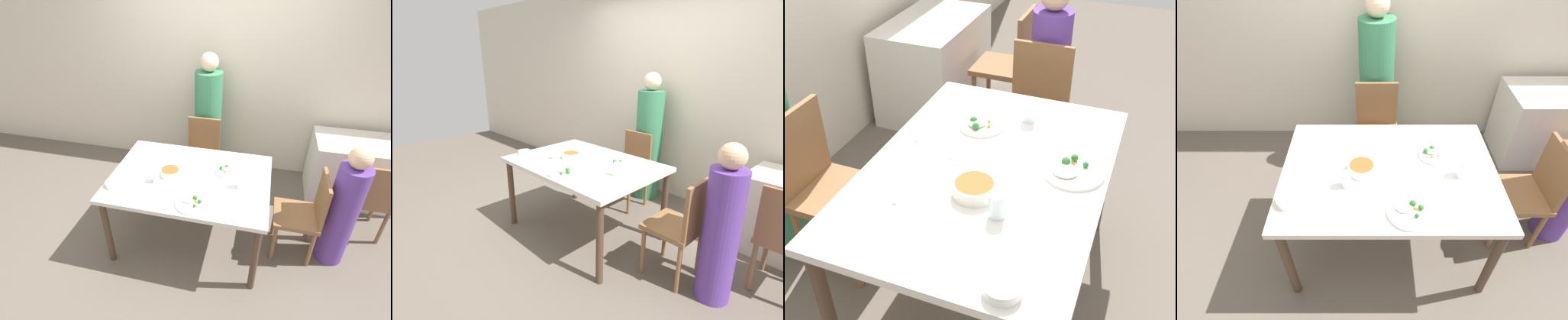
% 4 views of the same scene
% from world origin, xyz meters
% --- Properties ---
extents(ground_plane, '(10.00, 10.00, 0.00)m').
position_xyz_m(ground_plane, '(0.00, 0.00, 0.00)').
color(ground_plane, '#60564C').
extents(wall_back, '(10.00, 0.06, 2.70)m').
position_xyz_m(wall_back, '(0.00, 1.49, 1.35)').
color(wall_back, beige).
rests_on(wall_back, ground_plane).
extents(dining_table, '(1.43, 1.03, 0.77)m').
position_xyz_m(dining_table, '(0.00, 0.00, 0.69)').
color(dining_table, silver).
rests_on(dining_table, ground_plane).
extents(chair_adult_spot, '(0.40, 0.40, 0.89)m').
position_xyz_m(chair_adult_spot, '(-0.07, 0.85, 0.49)').
color(chair_adult_spot, brown).
rests_on(chair_adult_spot, ground_plane).
extents(chair_child_spot, '(0.40, 0.40, 0.89)m').
position_xyz_m(chair_child_spot, '(1.05, 0.06, 0.49)').
color(chair_child_spot, brown).
rests_on(chair_child_spot, ground_plane).
extents(person_adult, '(0.32, 0.32, 1.58)m').
position_xyz_m(person_adult, '(-0.07, 1.18, 0.73)').
color(person_adult, '#387F56').
rests_on(person_adult, ground_plane).
extents(bowl_curry, '(0.18, 0.18, 0.06)m').
position_xyz_m(bowl_curry, '(-0.18, -0.01, 0.80)').
color(bowl_curry, silver).
rests_on(bowl_curry, dining_table).
extents(plate_rice_adult, '(0.27, 0.27, 0.06)m').
position_xyz_m(plate_rice_adult, '(0.10, -0.35, 0.78)').
color(plate_rice_adult, white).
rests_on(plate_rice_adult, dining_table).
extents(plate_rice_child, '(0.22, 0.22, 0.06)m').
position_xyz_m(plate_rice_child, '(0.31, 0.15, 0.78)').
color(plate_rice_child, white).
rests_on(plate_rice_child, dining_table).
extents(bowl_rice_small, '(0.13, 0.13, 0.04)m').
position_xyz_m(bowl_rice_small, '(-0.62, -0.28, 0.79)').
color(bowl_rice_small, white).
rests_on(bowl_rice_small, dining_table).
extents(glass_water_tall, '(0.07, 0.07, 0.11)m').
position_xyz_m(glass_water_tall, '(0.46, -0.05, 0.82)').
color(glass_water_tall, silver).
rests_on(glass_water_tall, dining_table).
extents(glass_water_short, '(0.07, 0.07, 0.11)m').
position_xyz_m(glass_water_short, '(-0.28, -0.14, 0.82)').
color(glass_water_short, silver).
rests_on(glass_water_short, dining_table).
extents(napkin_folded, '(0.14, 0.14, 0.01)m').
position_xyz_m(napkin_folded, '(0.07, 0.13, 0.77)').
color(napkin_folded, white).
rests_on(napkin_folded, dining_table).
extents(fork_steel, '(0.18, 0.08, 0.01)m').
position_xyz_m(fork_steel, '(-0.28, 0.29, 0.77)').
color(fork_steel, silver).
rests_on(fork_steel, dining_table).
extents(spoon_steel, '(0.18, 0.03, 0.01)m').
position_xyz_m(spoon_steel, '(0.17, 0.39, 0.77)').
color(spoon_steel, silver).
rests_on(spoon_steel, dining_table).
extents(background_table, '(1.00, 0.60, 0.75)m').
position_xyz_m(background_table, '(1.69, 1.08, 0.37)').
color(background_table, silver).
rests_on(background_table, ground_plane).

